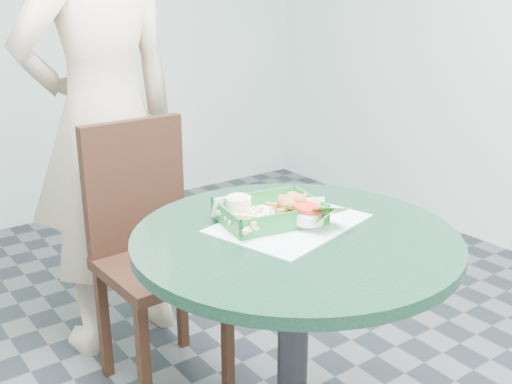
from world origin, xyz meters
TOP-DOWN VIEW (x-y plane):
  - cafe_table at (0.00, 0.00)m, footprint 0.82×0.82m
  - dining_chair at (-0.06, 0.71)m, footprint 0.37×0.38m
  - diner_person at (-0.06, 1.02)m, footprint 0.81×0.58m
  - placemat at (0.03, 0.06)m, footprint 0.43×0.37m
  - food_basket at (-0.00, 0.10)m, footprint 0.25×0.18m
  - crab_sandwich at (0.05, 0.07)m, footprint 0.12×0.12m
  - fries_pile at (-0.08, 0.08)m, footprint 0.13×0.14m
  - sauce_ramekin at (-0.08, 0.14)m, footprint 0.07×0.07m
  - garnish_cup at (0.07, 0.01)m, footprint 0.11×0.11m

SIDE VIEW (x-z plane):
  - dining_chair at x=-0.06m, z-range 0.07..1.00m
  - cafe_table at x=0.00m, z-range 0.21..0.96m
  - placemat at x=0.03m, z-range 0.75..0.75m
  - food_basket at x=0.00m, z-range 0.74..0.79m
  - fries_pile at x=-0.08m, z-range 0.77..0.81m
  - garnish_cup at x=0.07m, z-range 0.77..0.81m
  - crab_sandwich at x=0.05m, z-range 0.76..0.84m
  - sauce_ramekin at x=-0.08m, z-range 0.78..0.82m
  - diner_person at x=-0.06m, z-range 0.00..2.10m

